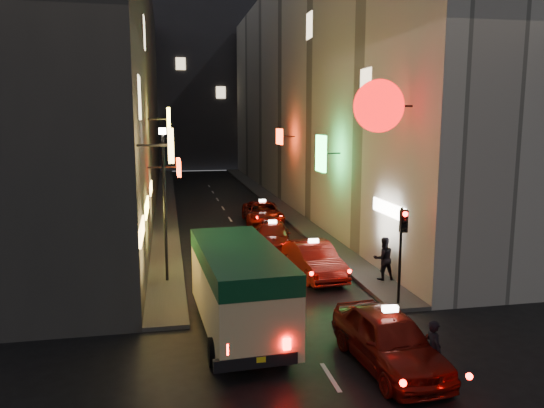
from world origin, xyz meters
TOP-DOWN VIEW (x-y plane):
  - building_left at (-8.00, 33.99)m, footprint 7.58×52.00m
  - building_right at (8.00, 33.99)m, footprint 8.29×52.00m
  - building_far at (0.00, 66.00)m, footprint 30.00×10.00m
  - sidewalk_left at (-4.25, 34.00)m, footprint 1.50×52.00m
  - sidewalk_right at (4.25, 34.00)m, footprint 1.50×52.00m
  - minibus at (-1.97, 7.32)m, footprint 2.65×6.62m
  - taxi_near at (1.75, 4.30)m, footprint 2.77×5.91m
  - taxi_second at (1.99, 12.83)m, footprint 2.71×5.62m
  - taxi_third at (1.25, 18.10)m, footprint 2.76×5.11m
  - taxi_far at (1.91, 24.71)m, footprint 2.37×5.25m
  - pedestrian_crossing at (2.58, 3.39)m, footprint 0.41×0.62m
  - pedestrian_sidewalk at (4.58, 11.37)m, footprint 0.77×0.48m
  - traffic_light at (4.00, 8.47)m, footprint 0.26×0.43m
  - lamp_post at (-4.20, 13.00)m, footprint 0.28×0.28m

SIDE VIEW (x-z plane):
  - sidewalk_left at x=-4.25m, z-range 0.00..0.15m
  - sidewalk_right at x=4.25m, z-range 0.00..0.15m
  - taxi_third at x=1.25m, z-range -0.08..1.63m
  - taxi_far at x=1.91m, z-range -0.08..1.72m
  - taxi_second at x=1.99m, z-range -0.08..1.81m
  - pedestrian_crossing at x=2.58m, z-range 0.00..1.83m
  - taxi_near at x=1.75m, z-range -0.08..1.92m
  - pedestrian_sidewalk at x=4.58m, z-range 0.15..2.18m
  - minibus at x=-1.97m, z-range 0.37..3.16m
  - traffic_light at x=4.00m, z-range 0.94..4.44m
  - lamp_post at x=-4.20m, z-range 0.61..6.84m
  - building_left at x=-8.00m, z-range 0.00..18.00m
  - building_right at x=8.00m, z-range 0.00..18.00m
  - building_far at x=0.00m, z-range 0.00..22.00m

